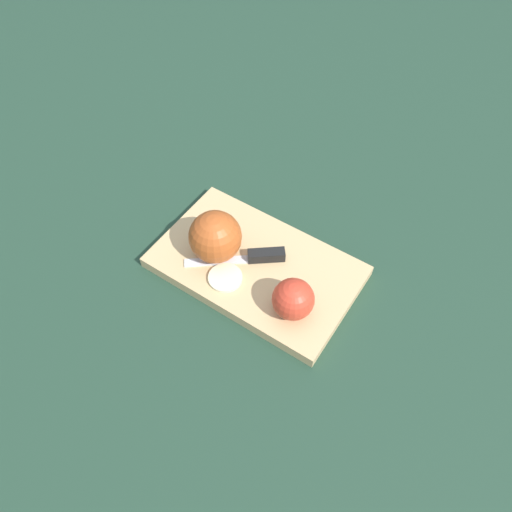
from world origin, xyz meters
name	(u,v)px	position (x,y,z in m)	size (l,w,h in m)	color
ground_plane	(256,270)	(0.00, 0.00, 0.00)	(4.00, 4.00, 0.00)	#1E3828
cutting_board	(256,267)	(0.00, 0.00, 0.01)	(0.36, 0.24, 0.02)	tan
apple_half_left	(293,299)	(-0.10, 0.05, 0.06)	(0.07, 0.07, 0.07)	red
apple_half_right	(215,237)	(0.07, 0.01, 0.07)	(0.09, 0.09, 0.09)	#AD4C1E
knife	(257,256)	(0.00, -0.01, 0.03)	(0.15, 0.11, 0.02)	silver
apple_slice	(225,278)	(0.03, 0.05, 0.02)	(0.06, 0.06, 0.01)	beige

